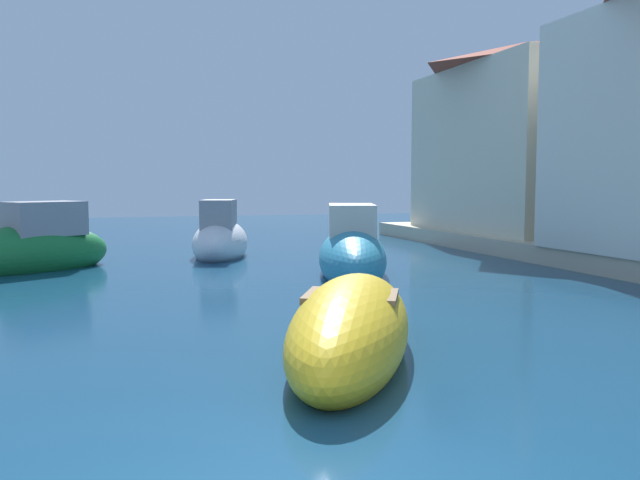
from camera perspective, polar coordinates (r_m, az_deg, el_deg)
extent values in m
ellipsoid|color=teal|center=(15.40, 2.81, -1.61)|extent=(3.04, 5.31, 1.41)
cube|color=beige|center=(15.74, 2.76, 1.60)|extent=(1.63, 2.21, 0.84)
ellipsoid|color=gold|center=(8.13, 2.73, -7.82)|extent=(3.32, 4.79, 1.26)
cube|color=brown|center=(8.05, 2.75, -4.92)|extent=(1.42, 1.33, 0.08)
ellipsoid|color=white|center=(19.51, -8.67, -0.29)|extent=(2.55, 4.02, 1.40)
cube|color=gray|center=(19.15, -8.82, 2.18)|extent=(1.26, 1.61, 0.87)
ellipsoid|color=#197233|center=(17.76, -23.75, -1.11)|extent=(4.25, 3.51, 1.46)
cube|color=gray|center=(17.84, -22.92, 1.74)|extent=(2.13, 1.96, 0.86)
cube|color=beige|center=(24.12, 17.33, 7.48)|extent=(5.03, 7.56, 5.61)
pyramid|color=brown|center=(24.49, 17.53, 15.10)|extent=(5.33, 8.02, 0.90)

